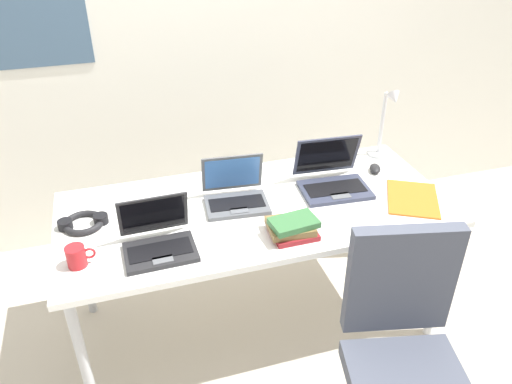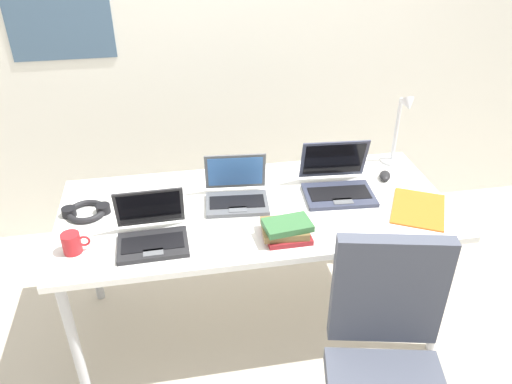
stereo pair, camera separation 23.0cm
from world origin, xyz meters
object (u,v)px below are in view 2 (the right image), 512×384
Objects in this scene: laptop_back_right at (152,233)px; coffee_mug at (72,243)px; computer_mouse at (385,176)px; headphones at (86,211)px; laptop_center at (337,184)px; desk_lamp at (400,130)px; cell_phone at (143,209)px; paper_folder_front_left at (418,209)px; laptop_back_left at (237,193)px; book_stack at (286,229)px.

laptop_back_right is 0.32m from coffee_mug.
computer_mouse is 1.46m from headphones.
computer_mouse is at bearing 16.21° from laptop_center.
cell_phone is at bearing -170.89° from desk_lamp.
paper_folder_front_left is (0.04, -0.30, -0.01)m from computer_mouse.
laptop_center is at bearing 146.31° from paper_folder_front_left.
cell_phone is 1.27m from paper_folder_front_left.
laptop_back_right is at bearing -164.60° from laptop_center.
paper_folder_front_left is at bearing -99.06° from desk_lamp.
laptop_center is 1.62× the size of headphones.
coffee_mug is at bearing -178.45° from paper_folder_front_left.
laptop_back_right reaches higher than paper_folder_front_left.
paper_folder_front_left is 1.52m from coffee_mug.
paper_folder_front_left is (-0.07, -0.43, -0.19)m from desk_lamp.
laptop_back_left is at bearing -149.50° from computer_mouse.
book_stack is at bearing -122.36° from computer_mouse.
laptop_back_left is 1.44× the size of headphones.
book_stack is at bearing -27.77° from cell_phone.
desk_lamp reaches higher than laptop_back_right.
desk_lamp is 1.36m from laptop_back_right.
laptop_back_left is at bearing 179.72° from laptop_center.
computer_mouse is (0.77, 0.08, -0.03)m from laptop_back_left.
book_stack is at bearing -7.07° from laptop_back_right.
desk_lamp reaches higher than laptop_center.
laptop_back_left is 0.84m from paper_folder_front_left.
laptop_center is 0.45m from book_stack.
laptop_back_right reaches higher than coffee_mug.
computer_mouse is 0.45× the size of headphones.
laptop_center is at bearing -0.91° from headphones.
computer_mouse is 0.71× the size of cell_phone.
laptop_back_right reaches higher than book_stack.
cell_phone is at bearing 152.13° from book_stack.
book_stack is at bearing -171.44° from paper_folder_front_left.
laptop_back_left is at bearing -1.36° from headphones.
desk_lamp is 1.67m from coffee_mug.
coffee_mug is (-1.52, -0.04, 0.04)m from paper_folder_front_left.
book_stack reaches higher than paper_folder_front_left.
laptop_back_left reaches higher than book_stack.
laptop_center is at bearing 43.77° from book_stack.
desk_lamp reaches higher than book_stack.
coffee_mug is (-1.20, -0.26, -0.00)m from laptop_center.
paper_folder_front_left is at bearing -57.40° from computer_mouse.
laptop_back_left is 3.21× the size of computer_mouse.
coffee_mug is (-0.71, -0.26, 0.00)m from laptop_back_left.
computer_mouse is at bearing -129.00° from desk_lamp.
headphones is at bearing 177.27° from cell_phone.
paper_folder_front_left is (0.32, -0.21, -0.04)m from laptop_center.
laptop_back_right is 1.38× the size of book_stack.
laptop_back_right is at bearing -178.64° from paper_folder_front_left.
laptop_back_right is 0.95× the size of laptop_back_left.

